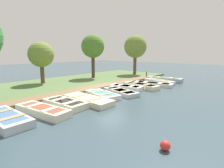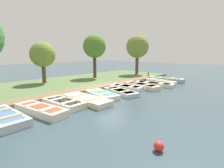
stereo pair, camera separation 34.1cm
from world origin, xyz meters
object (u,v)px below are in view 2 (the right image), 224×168
Objects in this scene: rowboat_2 at (64,103)px; rowboat_3 at (87,100)px; rowboat_0 at (4,117)px; buoy at (159,146)px; rowboat_6 at (126,88)px; rowboat_5 at (120,92)px; rowboat_10 at (166,80)px; rowboat_4 at (102,95)px; park_tree_center at (94,47)px; park_tree_right at (137,47)px; rowboat_8 at (154,84)px; mooring_post_far at (148,75)px; rowboat_7 at (142,86)px; rowboat_1 at (41,110)px; rowboat_9 at (161,82)px; park_tree_left at (43,55)px.

rowboat_2 is 1.42m from rowboat_3.
buoy is at bearing 19.61° from rowboat_0.
rowboat_0 is at bearing -99.99° from rowboat_6.
rowboat_10 is (-0.14, 7.59, 0.06)m from rowboat_5.
buoy is (6.15, -3.39, -0.01)m from rowboat_4.
rowboat_5 is (0.40, 4.48, -0.03)m from rowboat_2.
rowboat_0 is 0.63× the size of park_tree_center.
rowboat_6 reaches higher than rowboat_0.
rowboat_4 is 0.56× the size of park_tree_right.
rowboat_3 is 0.95× the size of rowboat_8.
mooring_post_far reaches higher than rowboat_10.
rowboat_6 is 1.60m from rowboat_7.
rowboat_5 is at bearing -60.85° from park_tree_right.
buoy is (6.36, -6.35, -0.03)m from rowboat_6.
rowboat_2 is at bearing 88.81° from rowboat_1.
rowboat_0 is 1.08× the size of rowboat_4.
rowboat_3 is 6.18m from buoy.
rowboat_9 reaches higher than buoy.
rowboat_8 is at bearing -73.74° from rowboat_9.
buoy is 0.06× the size of park_tree_center.
rowboat_9 is 3.58m from mooring_post_far.
park_tree_center is (-6.63, 5.18, 3.49)m from rowboat_4.
rowboat_7 is (-0.10, 2.92, 0.04)m from rowboat_5.
rowboat_7 is 1.06× the size of rowboat_9.
rowboat_4 is 2.97m from rowboat_6.
park_tree_right reaches higher than rowboat_0.
park_tree_center reaches higher than rowboat_10.
buoy is at bearing -17.82° from rowboat_3.
rowboat_4 is 0.59× the size of park_tree_center.
rowboat_6 is 3.52× the size of mooring_post_far.
park_tree_center reaches higher than rowboat_0.
rowboat_2 is at bearing -99.60° from rowboat_6.
park_tree_left is (-7.35, 2.42, 2.62)m from rowboat_2.
rowboat_10 is 0.92× the size of park_tree_left.
rowboat_4 is at bearing -37.97° from park_tree_center.
rowboat_4 is 1.04× the size of rowboat_6.
rowboat_2 is at bearing -99.22° from rowboat_10.
mooring_post_far is at bearing 116.31° from rowboat_4.
rowboat_10 reaches higher than rowboat_6.
park_tree_left is at bearing -115.90° from mooring_post_far.
rowboat_9 reaches higher than rowboat_0.
rowboat_3 is 1.24× the size of rowboat_6.
rowboat_2 is 0.88× the size of rowboat_9.
park_tree_left is (-7.66, -4.99, 2.61)m from rowboat_7.
mooring_post_far is (-2.61, 0.66, 0.18)m from rowboat_10.
rowboat_10 reaches higher than rowboat_2.
rowboat_3 is 0.95× the size of rowboat_10.
rowboat_5 is at bearing 14.90° from park_tree_left.
park_tree_left reaches higher than rowboat_8.
rowboat_0 is at bearing -93.31° from rowboat_2.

